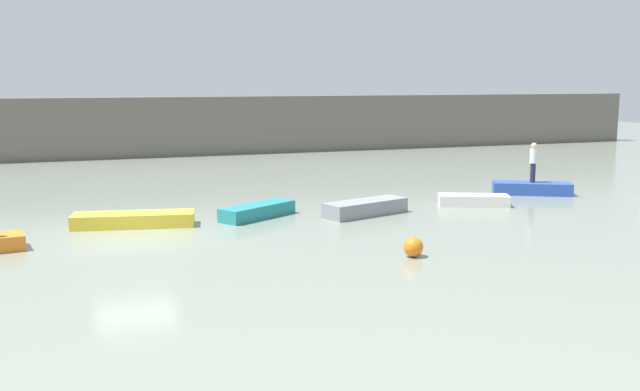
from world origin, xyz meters
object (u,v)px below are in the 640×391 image
object	(u,v)px
rowboat_yellow	(134,220)
rowboat_blue	(532,188)
rowboat_white	(474,200)
rowboat_teal	(258,211)
person_white_shirt	(533,160)
mooring_buoy	(413,247)
rowboat_grey	(366,208)

from	to	relation	value
rowboat_yellow	rowboat_blue	world-z (taller)	rowboat_blue
rowboat_yellow	rowboat_white	size ratio (longest dim) A/B	1.49
rowboat_teal	rowboat_blue	world-z (taller)	rowboat_blue
rowboat_yellow	person_white_shirt	world-z (taller)	person_white_shirt
rowboat_blue	rowboat_teal	bearing A→B (deg)	-146.40
mooring_buoy	rowboat_grey	bearing A→B (deg)	78.80
person_white_shirt	mooring_buoy	world-z (taller)	person_white_shirt
rowboat_teal	rowboat_yellow	bearing A→B (deg)	149.52
rowboat_blue	person_white_shirt	xyz separation A→B (m)	(0.00, 0.00, 1.22)
rowboat_yellow	rowboat_white	distance (m)	12.91
rowboat_yellow	person_white_shirt	distance (m)	16.86
rowboat_yellow	mooring_buoy	bearing A→B (deg)	-33.85
mooring_buoy	rowboat_blue	bearing A→B (deg)	39.20
rowboat_grey	rowboat_yellow	bearing A→B (deg)	156.74
person_white_shirt	rowboat_grey	bearing A→B (deg)	-167.60
rowboat_teal	mooring_buoy	distance (m)	7.44
rowboat_blue	rowboat_yellow	bearing A→B (deg)	-147.42
rowboat_teal	rowboat_grey	world-z (taller)	rowboat_grey
rowboat_yellow	rowboat_white	bearing A→B (deg)	9.03
rowboat_blue	mooring_buoy	bearing A→B (deg)	-112.05
rowboat_teal	person_white_shirt	size ratio (longest dim) A/B	1.80
rowboat_grey	mooring_buoy	world-z (taller)	mooring_buoy
rowboat_grey	mooring_buoy	xyz separation A→B (m)	(-1.21, -6.13, 0.01)
rowboat_white	person_white_shirt	world-z (taller)	person_white_shirt
rowboat_white	rowboat_blue	distance (m)	4.18
rowboat_teal	rowboat_blue	size ratio (longest dim) A/B	0.94
person_white_shirt	rowboat_yellow	bearing A→B (deg)	-176.16
person_white_shirt	rowboat_teal	bearing A→B (deg)	-175.14
rowboat_yellow	mooring_buoy	world-z (taller)	mooring_buoy
rowboat_teal	rowboat_white	xyz separation A→B (m)	(8.59, -0.51, -0.02)
rowboat_grey	person_white_shirt	size ratio (longest dim) A/B	1.92
rowboat_grey	person_white_shirt	distance (m)	8.91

